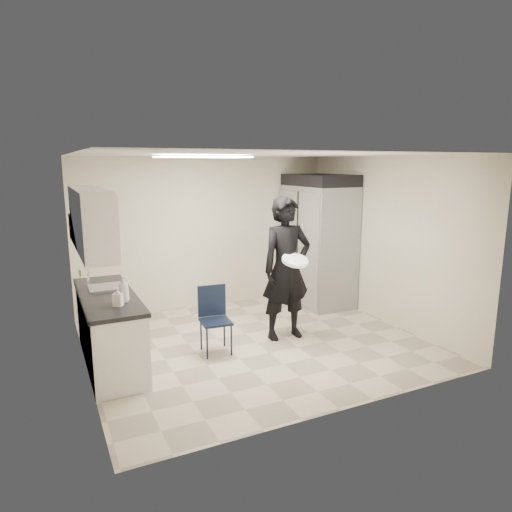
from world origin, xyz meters
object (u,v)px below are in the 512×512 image
commercial_fridge (318,245)px  lower_counter (110,331)px  man_tuxedo (286,269)px  folding_chair (216,322)px

commercial_fridge → lower_counter: bearing=-164.1°
man_tuxedo → folding_chair: bearing=-173.5°
commercial_fridge → folding_chair: bearing=-151.4°
lower_counter → folding_chair: bearing=-11.5°
lower_counter → man_tuxedo: (2.43, -0.17, 0.59)m
commercial_fridge → man_tuxedo: 1.84m
lower_counter → folding_chair: (1.32, -0.27, 0.00)m
commercial_fridge → man_tuxedo: (-1.35, -1.25, -0.03)m
commercial_fridge → folding_chair: commercial_fridge is taller
lower_counter → commercial_fridge: (3.78, 1.07, 0.62)m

